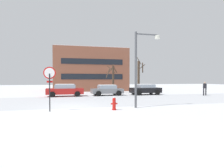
# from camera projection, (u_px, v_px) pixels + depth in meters

# --- Properties ---
(ground_plane) EXTENTS (120.00, 120.00, 0.00)m
(ground_plane) POSITION_uv_depth(u_px,v_px,m) (72.00, 107.00, 14.85)
(ground_plane) COLOR white
(road_surface) EXTENTS (80.00, 9.71, 0.00)m
(road_surface) POSITION_uv_depth(u_px,v_px,m) (70.00, 101.00, 18.59)
(road_surface) COLOR silver
(road_surface) RESTS_ON ground
(stop_sign) EXTENTS (0.76, 0.17, 2.80)m
(stop_sign) POSITION_uv_depth(u_px,v_px,m) (50.00, 80.00, 12.50)
(stop_sign) COLOR black
(stop_sign) RESTS_ON ground
(fire_hydrant) EXTENTS (0.44, 0.30, 0.87)m
(fire_hydrant) POSITION_uv_depth(u_px,v_px,m) (114.00, 103.00, 13.20)
(fire_hydrant) COLOR red
(fire_hydrant) RESTS_ON ground
(street_lamp) EXTENTS (1.91, 0.36, 5.37)m
(street_lamp) POSITION_uv_depth(u_px,v_px,m) (141.00, 61.00, 14.22)
(street_lamp) COLOR #4C4F54
(street_lamp) RESTS_ON ground
(parked_car_red) EXTENTS (4.33, 2.17, 1.46)m
(parked_car_red) POSITION_uv_depth(u_px,v_px,m) (65.00, 90.00, 23.69)
(parked_car_red) COLOR red
(parked_car_red) RESTS_ON ground
(parked_car_gray) EXTENTS (3.95, 2.13, 1.33)m
(parked_car_gray) POSITION_uv_depth(u_px,v_px,m) (107.00, 90.00, 25.01)
(parked_car_gray) COLOR slate
(parked_car_gray) RESTS_ON ground
(parked_car_black) EXTENTS (3.96, 2.13, 1.39)m
(parked_car_black) POSITION_uv_depth(u_px,v_px,m) (145.00, 89.00, 26.18)
(parked_car_black) COLOR black
(parked_car_black) RESTS_ON ground
(pedestrian_crossing) EXTENTS (0.55, 0.45, 1.70)m
(pedestrian_crossing) POSITION_uv_depth(u_px,v_px,m) (205.00, 87.00, 24.99)
(pedestrian_crossing) COLOR black
(pedestrian_crossing) RESTS_ON ground
(tree_far_mid) EXTENTS (1.45, 1.83, 5.43)m
(tree_far_mid) POSITION_uv_depth(u_px,v_px,m) (139.00, 76.00, 30.12)
(tree_far_mid) COLOR #423326
(tree_far_mid) RESTS_ON ground
(tree_far_left) EXTENTS (1.70, 2.05, 4.13)m
(tree_far_left) POSITION_uv_depth(u_px,v_px,m) (113.00, 78.00, 28.72)
(tree_far_left) COLOR #423326
(tree_far_left) RESTS_ON ground
(building_far_left) EXTENTS (12.59, 9.59, 7.44)m
(building_far_left) POSITION_uv_depth(u_px,v_px,m) (89.00, 70.00, 37.21)
(building_far_left) COLOR brown
(building_far_left) RESTS_ON ground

